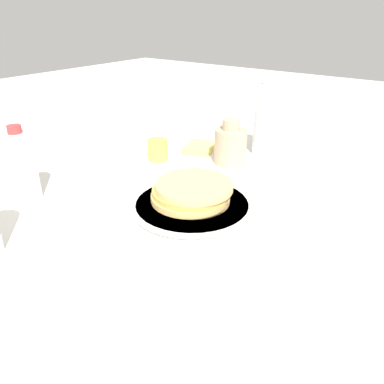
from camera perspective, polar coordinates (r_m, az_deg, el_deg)
name	(u,v)px	position (r m, az deg, el deg)	size (l,w,h in m)	color
ground_plane	(188,200)	(0.92, -0.57, -1.20)	(4.00, 4.00, 0.00)	silver
plate	(192,205)	(0.88, 0.00, -1.92)	(0.29, 0.29, 0.01)	silver
pancake_stack	(192,193)	(0.87, -0.05, -0.14)	(0.20, 0.19, 0.05)	tan
juice_glass	(158,150)	(1.15, -5.23, 6.43)	(0.06, 0.06, 0.06)	yellow
cream_jug	(230,145)	(1.12, 5.87, 7.17)	(0.10, 0.10, 0.13)	tan
water_bottle_mid	(267,120)	(1.19, 11.29, 10.71)	(0.07, 0.07, 0.24)	silver
water_bottle_far	(22,166)	(0.97, -24.43, 3.57)	(0.06, 0.06, 0.19)	silver
napkin	(200,148)	(1.23, 1.19, 6.77)	(0.13, 0.12, 0.02)	#E5D166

